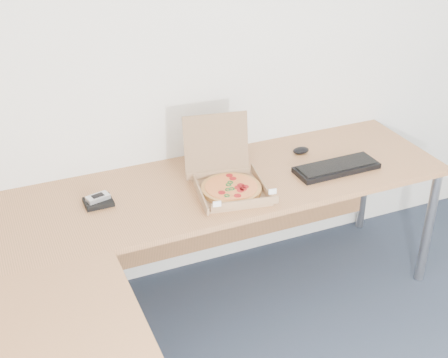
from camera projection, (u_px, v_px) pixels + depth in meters
name	position (u px, v px, depth m)	size (l,w,h in m)	color
desk	(171.00, 253.00, 2.59)	(2.50, 2.20, 0.73)	#B47646
pizza_box	(230.00, 184.00, 2.97)	(0.32, 0.38, 0.33)	#9E7651
drinking_glass	(231.00, 147.00, 3.27)	(0.07, 0.07, 0.13)	white
keyboard	(336.00, 168.00, 3.17)	(0.44, 0.16, 0.03)	black
mouse	(301.00, 150.00, 3.34)	(0.09, 0.06, 0.03)	black
wallet	(98.00, 202.00, 2.88)	(0.13, 0.11, 0.02)	black
phone	(98.00, 198.00, 2.87)	(0.11, 0.06, 0.02)	#B2B5BA
dome_speaker	(238.00, 148.00, 3.31)	(0.09, 0.09, 0.08)	black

